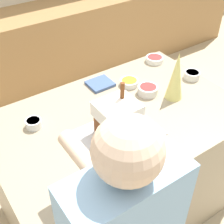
{
  "coord_description": "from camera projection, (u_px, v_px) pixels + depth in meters",
  "views": [
    {
      "loc": [
        -0.84,
        -1.16,
        2.1
      ],
      "look_at": [
        -0.05,
        0.0,
        0.96
      ],
      "focal_mm": 50.0,
      "sensor_mm": 36.0,
      "label": 1
    }
  ],
  "objects": [
    {
      "name": "ground_plane",
      "position": [
        117.0,
        205.0,
        2.44
      ],
      "size": [
        12.0,
        12.0,
        0.0
      ],
      "primitive_type": "plane",
      "color": "#C6B28E"
    },
    {
      "name": "back_cabinet_block",
      "position": [
        17.0,
        57.0,
        3.36
      ],
      "size": [
        6.0,
        0.6,
        0.9
      ],
      "color": "#9E7547",
      "rests_on": "ground_plane"
    },
    {
      "name": "kitchen_island",
      "position": [
        118.0,
        167.0,
        2.15
      ],
      "size": [
        1.51,
        0.98,
        0.9
      ],
      "color": "gray",
      "rests_on": "ground_plane"
    },
    {
      "name": "baking_tray",
      "position": [
        117.0,
        134.0,
        1.75
      ],
      "size": [
        0.47,
        0.33,
        0.01
      ],
      "color": "silver",
      "rests_on": "kitchen_island"
    },
    {
      "name": "gingerbread_house",
      "position": [
        117.0,
        118.0,
        1.68
      ],
      "size": [
        0.22,
        0.2,
        0.3
      ],
      "color": "brown",
      "rests_on": "baking_tray"
    },
    {
      "name": "decorative_tree",
      "position": [
        176.0,
        76.0,
        1.93
      ],
      "size": [
        0.11,
        0.11,
        0.32
      ],
      "color": "#DBD675",
      "rests_on": "kitchen_island"
    },
    {
      "name": "candy_bowl_far_left",
      "position": [
        192.0,
        75.0,
        2.19
      ],
      "size": [
        0.11,
        0.11,
        0.05
      ],
      "color": "silver",
      "rests_on": "kitchen_island"
    },
    {
      "name": "candy_bowl_center_rear",
      "position": [
        129.0,
        82.0,
        2.12
      ],
      "size": [
        0.13,
        0.13,
        0.04
      ],
      "color": "white",
      "rests_on": "kitchen_island"
    },
    {
      "name": "candy_bowl_beside_tree",
      "position": [
        34.0,
        123.0,
        1.79
      ],
      "size": [
        0.09,
        0.09,
        0.05
      ],
      "color": "white",
      "rests_on": "kitchen_island"
    },
    {
      "name": "candy_bowl_behind_tray",
      "position": [
        155.0,
        59.0,
        2.37
      ],
      "size": [
        0.13,
        0.13,
        0.04
      ],
      "color": "white",
      "rests_on": "kitchen_island"
    },
    {
      "name": "candy_bowl_near_tray_right",
      "position": [
        148.0,
        90.0,
        2.04
      ],
      "size": [
        0.13,
        0.13,
        0.05
      ],
      "color": "silver",
      "rests_on": "kitchen_island"
    },
    {
      "name": "cookbook",
      "position": [
        100.0,
        84.0,
        2.13
      ],
      "size": [
        0.16,
        0.15,
        0.02
      ],
      "color": "#3F598C",
      "rests_on": "kitchen_island"
    }
  ]
}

